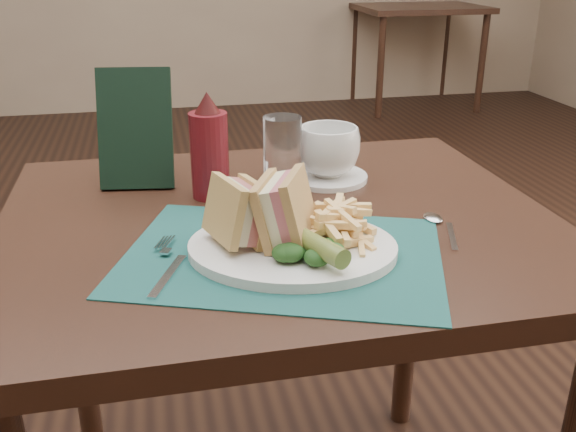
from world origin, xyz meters
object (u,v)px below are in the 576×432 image
at_px(table_bg_right, 415,56).
at_px(placemat, 283,255).
at_px(saucer, 328,177).
at_px(ketchup_bottle, 209,146).
at_px(sandwich_half_b, 270,207).
at_px(drinking_glass, 282,152).
at_px(plate, 292,248).
at_px(sandwich_half_a, 225,214).
at_px(coffee_cup, 328,151).
at_px(table_main, 279,399).
at_px(check_presenter, 135,129).

height_order(table_bg_right, placemat, placemat).
height_order(saucer, ketchup_bottle, ketchup_bottle).
bearing_deg(sandwich_half_b, drinking_glass, 100.42).
distance_m(plate, ketchup_bottle, 0.28).
xyz_separation_m(table_bg_right, drinking_glass, (-1.77, -3.57, 0.44)).
bearing_deg(sandwich_half_a, coffee_cup, 32.78).
bearing_deg(drinking_glass, ketchup_bottle, -169.79).
distance_m(coffee_cup, drinking_glass, 0.09).
xyz_separation_m(plate, ketchup_bottle, (-0.09, 0.26, 0.08)).
relative_size(placemat, coffee_cup, 3.80).
bearing_deg(table_main, sandwich_half_a, -128.02).
xyz_separation_m(placemat, sandwich_half_a, (-0.08, 0.02, 0.06)).
bearing_deg(sandwich_half_b, sandwich_half_a, -152.92).
distance_m(saucer, drinking_glass, 0.11).
relative_size(drinking_glass, ketchup_bottle, 0.70).
xyz_separation_m(sandwich_half_b, check_presenter, (-0.18, 0.33, 0.04)).
xyz_separation_m(table_bg_right, sandwich_half_b, (-1.85, -3.83, 0.44)).
xyz_separation_m(table_bg_right, sandwich_half_a, (-1.91, -3.83, 0.44)).
height_order(table_bg_right, ketchup_bottle, ketchup_bottle).
relative_size(plate, coffee_cup, 2.55).
bearing_deg(placemat, check_presenter, 119.41).
distance_m(table_main, ketchup_bottle, 0.49).
distance_m(saucer, coffee_cup, 0.05).
height_order(table_bg_right, sandwich_half_a, sandwich_half_a).
bearing_deg(ketchup_bottle, placemat, -73.86).
bearing_deg(sandwich_half_a, check_presenter, 91.37).
distance_m(table_main, coffee_cup, 0.47).
relative_size(placemat, check_presenter, 2.07).
distance_m(table_bg_right, saucer, 3.95).
distance_m(table_bg_right, plate, 4.27).
relative_size(sandwich_half_a, saucer, 0.63).
xyz_separation_m(drinking_glass, ketchup_bottle, (-0.13, -0.02, 0.03)).
bearing_deg(sandwich_half_b, coffee_cup, 85.52).
height_order(plate, saucer, plate).
bearing_deg(table_bg_right, ketchup_bottle, -117.96).
bearing_deg(check_presenter, saucer, -0.31).
height_order(table_main, placemat, placemat).
bearing_deg(plate, table_main, 101.64).
height_order(sandwich_half_a, coffee_cup, sandwich_half_a).
distance_m(drinking_glass, check_presenter, 0.27).
bearing_deg(drinking_glass, placemat, -101.72).
height_order(sandwich_half_a, saucer, sandwich_half_a).
relative_size(saucer, drinking_glass, 1.15).
xyz_separation_m(saucer, check_presenter, (-0.35, 0.05, 0.10)).
relative_size(plate, saucer, 2.00).
xyz_separation_m(plate, saucer, (0.13, 0.30, -0.00)).
relative_size(sandwich_half_b, saucer, 0.69).
height_order(table_bg_right, sandwich_half_b, sandwich_half_b).
bearing_deg(sandwich_half_a, table_main, 33.77).
height_order(table_bg_right, check_presenter, check_presenter).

